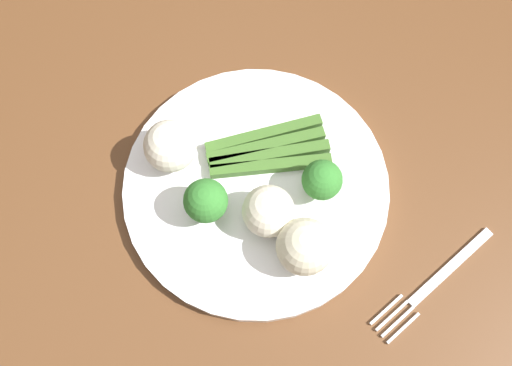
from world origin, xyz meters
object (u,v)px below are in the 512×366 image
object	(u,v)px
broccoli_outer_edge	(319,183)
cauliflower_back	(305,247)
broccoli_left	(206,201)
dining_table	(289,203)
asparagus_bundle	(268,150)
plate	(256,187)
cauliflower_edge	(170,146)
fork	(434,283)
cauliflower_near_fork	(268,211)

from	to	relation	value
broccoli_outer_edge	cauliflower_back	size ratio (longest dim) A/B	0.90
broccoli_left	cauliflower_back	bearing A→B (deg)	-164.53
dining_table	broccoli_outer_edge	bearing A→B (deg)	172.61
broccoli_left	asparagus_bundle	bearing A→B (deg)	-92.81
plate	dining_table	bearing A→B (deg)	-119.13
dining_table	broccoli_left	bearing A→B (deg)	66.46
dining_table	cauliflower_back	size ratio (longest dim) A/B	24.54
cauliflower_edge	fork	world-z (taller)	cauliflower_edge
asparagus_bundle	cauliflower_near_fork	xyz separation A→B (m)	(-0.05, 0.06, 0.02)
cauliflower_near_fork	fork	size ratio (longest dim) A/B	0.32
dining_table	cauliflower_back	distance (m)	0.17
plate	broccoli_outer_edge	world-z (taller)	broccoli_outer_edge
broccoli_left	cauliflower_back	size ratio (longest dim) A/B	0.97
asparagus_bundle	broccoli_left	bearing A→B (deg)	-144.97
plate	cauliflower_edge	xyz separation A→B (m)	(0.09, 0.03, 0.04)
asparagus_bundle	cauliflower_edge	size ratio (longest dim) A/B	2.38
broccoli_left	cauliflower_edge	world-z (taller)	same
broccoli_left	plate	bearing A→B (deg)	-109.23
cauliflower_edge	broccoli_left	bearing A→B (deg)	163.25
plate	cauliflower_edge	world-z (taller)	cauliflower_edge
dining_table	fork	distance (m)	0.21
cauliflower_edge	fork	bearing A→B (deg)	-165.78
dining_table	plate	bearing A→B (deg)	60.87
broccoli_outer_edge	cauliflower_near_fork	xyz separation A→B (m)	(0.02, 0.06, -0.00)
broccoli_outer_edge	cauliflower_back	bearing A→B (deg)	116.33
asparagus_bundle	cauliflower_near_fork	world-z (taller)	cauliflower_near_fork
dining_table	plate	xyz separation A→B (m)	(0.02, 0.04, 0.10)
broccoli_outer_edge	cauliflower_edge	distance (m)	0.16
broccoli_left	fork	size ratio (longest dim) A/B	0.34
fork	broccoli_left	bearing A→B (deg)	-57.58
cauliflower_near_fork	cauliflower_back	bearing A→B (deg)	174.29
cauliflower_edge	asparagus_bundle	bearing A→B (deg)	-136.60
dining_table	fork	size ratio (longest dim) A/B	8.55
asparagus_bundle	fork	distance (m)	0.22
dining_table	cauliflower_near_fork	distance (m)	0.15
cauliflower_near_fork	plate	bearing A→B (deg)	-31.42
plate	broccoli_outer_edge	bearing A→B (deg)	-147.66
asparagus_bundle	broccoli_left	distance (m)	0.10
dining_table	cauliflower_back	world-z (taller)	cauliflower_back
fork	broccoli_outer_edge	bearing A→B (deg)	-78.33
broccoli_left	broccoli_outer_edge	world-z (taller)	broccoli_left
dining_table	fork	bearing A→B (deg)	-179.42
plate	broccoli_left	bearing A→B (deg)	70.77
asparagus_bundle	cauliflower_back	bearing A→B (deg)	-84.39
dining_table	cauliflower_back	xyz separation A→B (m)	(-0.06, 0.07, 0.14)
cauliflower_back	asparagus_bundle	bearing A→B (deg)	-32.23
cauliflower_edge	plate	bearing A→B (deg)	-159.30
cauliflower_back	fork	distance (m)	0.14
plate	broccoli_outer_edge	xyz separation A→B (m)	(-0.06, -0.04, 0.04)
broccoli_outer_edge	cauliflower_near_fork	distance (m)	0.06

